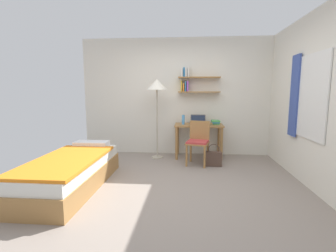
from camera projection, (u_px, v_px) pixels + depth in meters
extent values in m
plane|color=gray|center=(174.00, 186.00, 3.71)|extent=(5.28, 5.28, 0.00)
cube|color=silver|center=(179.00, 97.00, 5.52)|extent=(4.40, 0.05, 2.60)
cube|color=#9E703D|center=(199.00, 92.00, 5.34)|extent=(0.91, 0.22, 0.02)
cube|color=gold|center=(182.00, 86.00, 5.39)|extent=(0.02, 0.13, 0.23)
cube|color=orange|center=(184.00, 87.00, 5.37)|extent=(0.03, 0.16, 0.17)
cube|color=#3384C6|center=(186.00, 86.00, 5.37)|extent=(0.02, 0.14, 0.22)
cube|color=purple|center=(188.00, 86.00, 5.36)|extent=(0.04, 0.16, 0.22)
cube|color=#9E703D|center=(199.00, 77.00, 5.29)|extent=(0.91, 0.22, 0.02)
cube|color=silver|center=(182.00, 72.00, 5.32)|extent=(0.04, 0.18, 0.20)
cube|color=#3384C6|center=(184.00, 72.00, 5.33)|extent=(0.03, 0.15, 0.20)
cube|color=silver|center=(186.00, 72.00, 5.33)|extent=(0.04, 0.15, 0.20)
cube|color=silver|center=(188.00, 72.00, 5.32)|extent=(0.03, 0.16, 0.22)
cube|color=silver|center=(321.00, 101.00, 3.35)|extent=(0.05, 4.40, 2.60)
cube|color=silver|center=(312.00, 97.00, 3.52)|extent=(0.02, 0.85, 1.24)
cube|color=white|center=(312.00, 97.00, 3.52)|extent=(0.01, 0.79, 1.18)
cube|color=#384C93|center=(294.00, 96.00, 4.06)|extent=(0.03, 0.28, 1.34)
cube|color=#9E703D|center=(72.00, 179.00, 3.64)|extent=(0.83, 2.04, 0.28)
cube|color=silver|center=(71.00, 164.00, 3.61)|extent=(0.80, 1.98, 0.16)
cube|color=orange|center=(66.00, 160.00, 3.47)|extent=(0.85, 1.67, 0.04)
cube|color=white|center=(92.00, 144.00, 4.37)|extent=(0.58, 0.28, 0.10)
cube|color=#9E703D|center=(199.00, 125.00, 5.25)|extent=(1.02, 0.57, 0.03)
cylinder|color=#9E703D|center=(177.00, 143.00, 5.11)|extent=(0.06, 0.06, 0.69)
cylinder|color=#9E703D|center=(221.00, 144.00, 5.03)|extent=(0.06, 0.06, 0.69)
cylinder|color=#9E703D|center=(178.00, 139.00, 5.57)|extent=(0.06, 0.06, 0.69)
cylinder|color=#9E703D|center=(219.00, 140.00, 5.49)|extent=(0.06, 0.06, 0.69)
cube|color=#9E703D|center=(198.00, 143.00, 4.74)|extent=(0.50, 0.50, 0.03)
cube|color=#B23838|center=(198.00, 142.00, 4.73)|extent=(0.46, 0.46, 0.04)
cube|color=#9E703D|center=(200.00, 130.00, 4.88)|extent=(0.39, 0.13, 0.37)
cylinder|color=#9E703D|center=(187.00, 156.00, 4.66)|extent=(0.04, 0.04, 0.42)
cylinder|color=#9E703D|center=(205.00, 157.00, 4.55)|extent=(0.04, 0.04, 0.42)
cylinder|color=#9E703D|center=(191.00, 152.00, 4.99)|extent=(0.04, 0.04, 0.42)
cylinder|color=#9E703D|center=(208.00, 153.00, 4.88)|extent=(0.04, 0.04, 0.42)
cylinder|color=#B2A893|center=(157.00, 157.00, 5.31)|extent=(0.24, 0.24, 0.02)
cylinder|color=#B2A893|center=(157.00, 124.00, 5.20)|extent=(0.03, 0.03, 1.44)
cone|color=silver|center=(157.00, 84.00, 5.09)|extent=(0.43, 0.43, 0.22)
cube|color=#2D2D33|center=(198.00, 124.00, 5.26)|extent=(0.33, 0.22, 0.01)
cube|color=#2D2D33|center=(198.00, 119.00, 5.30)|extent=(0.32, 0.10, 0.19)
cube|color=black|center=(198.00, 119.00, 5.30)|extent=(0.29, 0.08, 0.16)
cylinder|color=#4C99DB|center=(183.00, 120.00, 5.23)|extent=(0.06, 0.06, 0.20)
cube|color=#4CA856|center=(216.00, 123.00, 5.27)|extent=(0.15, 0.21, 0.03)
cube|color=#3384C6|center=(216.00, 122.00, 5.26)|extent=(0.15, 0.21, 0.02)
cube|color=#4CA856|center=(216.00, 121.00, 5.26)|extent=(0.18, 0.23, 0.03)
cube|color=#4C382D|center=(213.00, 159.00, 4.69)|extent=(0.31, 0.13, 0.28)
torus|color=#4C382D|center=(214.00, 149.00, 4.66)|extent=(0.21, 0.02, 0.21)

